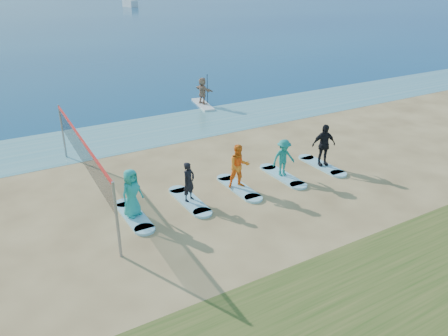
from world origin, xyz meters
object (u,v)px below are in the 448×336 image
surfboard_1 (190,201)px  student_3 (284,158)px  student_0 (132,193)px  surfboard_2 (239,188)px  volleyball_net (82,150)px  surfboard_4 (322,166)px  student_4 (324,145)px  paddleboarder (203,91)px  surfboard_3 (282,176)px  student_2 (239,166)px  student_1 (189,182)px  boat_offshore_b (130,7)px  paddleboard (203,104)px  surfboard_0 (134,216)px

surfboard_1 → student_3: bearing=0.0°
student_0 → surfboard_2: bearing=-23.8°
volleyball_net → surfboard_4: (9.72, -2.45, -1.86)m
volleyball_net → student_4: bearing=-14.2°
surfboard_2 → student_4: (4.37, 0.00, 0.98)m
paddleboarder → student_3: size_ratio=1.08×
paddleboarder → surfboard_3: (-2.33, -11.53, -0.93)m
volleyball_net → student_2: (5.35, -2.45, -0.93)m
surfboard_1 → student_2: bearing=0.0°
surfboard_1 → student_4: bearing=0.0°
student_1 → student_3: (4.37, 0.00, 0.04)m
boat_offshore_b → surfboard_1: size_ratio=2.35×
surfboard_1 → student_1: size_ratio=1.45×
paddleboard → surfboard_4: paddleboard is taller
volleyball_net → student_1: bearing=-37.8°
volleyball_net → student_3: size_ratio=5.73×
surfboard_0 → surfboard_1: bearing=0.0°
volleyball_net → student_0: 2.80m
student_0 → surfboard_4: size_ratio=0.79×
volleyball_net → surfboard_2: volleyball_net is taller
student_3 → student_4: 2.19m
volleyball_net → student_4: 10.06m
surfboard_4 → surfboard_1: bearing=180.0°
paddleboarder → surfboard_3: bearing=157.7°
paddleboard → student_2: (-4.52, -11.53, 0.92)m
surfboard_0 → surfboard_2: same height
paddleboard → student_2: 12.42m
volleyball_net → surfboard_1: size_ratio=4.13×
surfboard_2 → student_2: size_ratio=1.24×
student_1 → surfboard_2: student_1 is taller
volleyball_net → surfboard_3: 8.14m
surfboard_1 → student_0: bearing=180.0°
student_3 → paddleboarder: bearing=84.4°
boat_offshore_b → student_4: size_ratio=2.77×
surfboard_3 → student_0: bearing=180.0°
surfboard_0 → student_4: 8.80m
student_3 → surfboard_4: student_3 is taller
paddleboarder → student_3: paddleboarder is taller
paddleboarder → surfboard_2: paddleboarder is taller
student_0 → student_4: bearing=-23.8°
student_0 → student_1: student_0 is taller
paddleboard → surfboard_1: bearing=-109.1°
surfboard_2 → paddleboarder: bearing=68.6°
boat_offshore_b → student_1: student_1 is taller
volleyball_net → student_2: volleyball_net is taller
paddleboarder → paddleboard: bearing=-0.0°
boat_offshore_b → student_4: bearing=-112.8°
student_1 → surfboard_0: bearing=155.6°
student_3 → surfboard_1: bearing=-174.2°
surfboard_1 → student_1: bearing=0.0°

